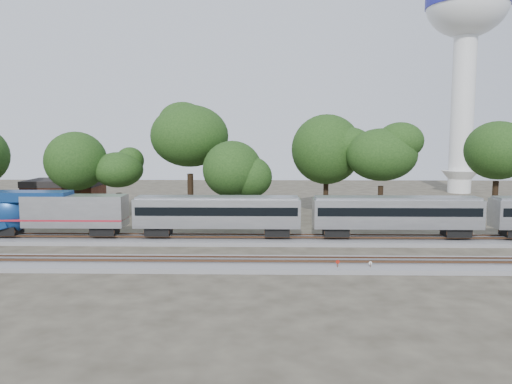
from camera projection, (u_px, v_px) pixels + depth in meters
ground at (255, 255)px, 46.49m from camera, size 160.00×160.00×0.00m
track_far at (256, 240)px, 52.42m from camera, size 160.00×5.00×0.73m
track_near at (254, 264)px, 42.49m from camera, size 160.00×5.00×0.73m
train at (398, 212)px, 51.79m from camera, size 89.72×3.09×4.56m
switch_stand_red at (338, 264)px, 40.74m from camera, size 0.31×0.08×0.99m
switch_stand_white at (370, 265)px, 40.76m from camera, size 0.28×0.05×0.88m
switch_lever at (349, 269)px, 41.17m from camera, size 0.57×0.46×0.30m
water_tower at (466, 28)px, 94.52m from camera, size 15.38×15.38×42.59m
brick_building at (65, 196)px, 71.99m from camera, size 10.24×7.33×4.85m
tree_1 at (76, 161)px, 65.14m from camera, size 7.94×7.94×11.19m
tree_2 at (118, 170)px, 65.66m from camera, size 6.75×6.75×9.52m
tree_3 at (190, 136)px, 67.24m from camera, size 11.26×11.26×15.88m
tree_4 at (232, 169)px, 61.26m from camera, size 7.13×7.13×10.05m
tree_5 at (326, 149)px, 68.47m from camera, size 9.40×9.40×13.25m
tree_6 at (382, 155)px, 63.68m from camera, size 8.83×8.83×12.45m
tree_7 at (497, 151)px, 68.29m from camera, size 9.25×9.25×13.04m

